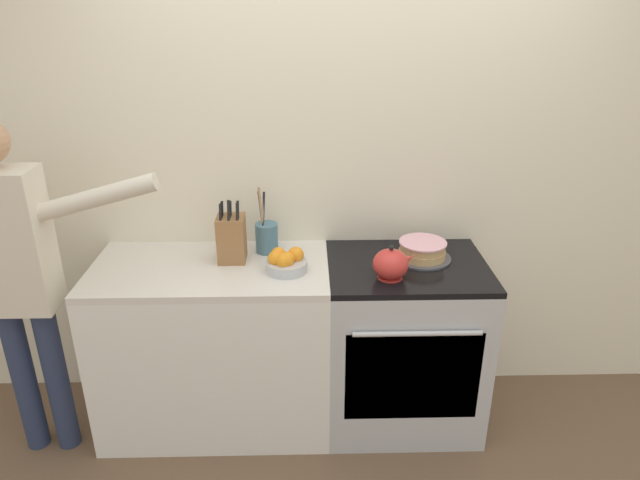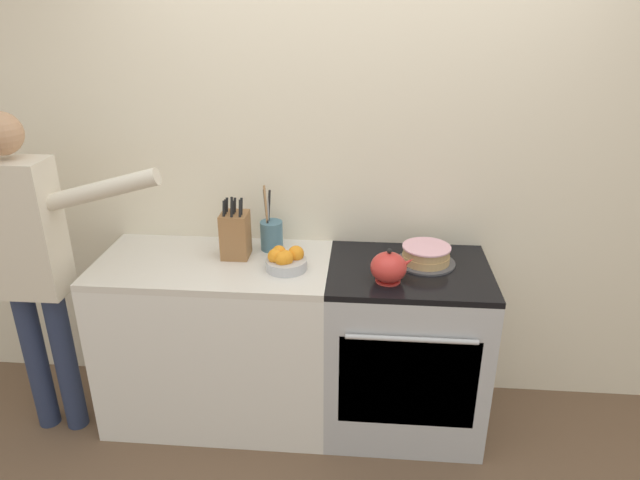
{
  "view_description": "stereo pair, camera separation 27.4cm",
  "coord_description": "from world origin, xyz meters",
  "px_view_note": "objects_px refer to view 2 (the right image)",
  "views": [
    {
      "loc": [
        -0.21,
        -2.24,
        2.15
      ],
      "look_at": [
        -0.14,
        0.28,
        1.07
      ],
      "focal_mm": 32.0,
      "sensor_mm": 36.0,
      "label": 1
    },
    {
      "loc": [
        0.07,
        -2.23,
        2.15
      ],
      "look_at": [
        -0.14,
        0.28,
        1.07
      ],
      "focal_mm": 32.0,
      "sensor_mm": 36.0,
      "label": 2
    }
  ],
  "objects_px": {
    "layer_cake": "(426,255)",
    "tea_kettle": "(389,268)",
    "knife_block": "(235,234)",
    "utensil_crock": "(271,234)",
    "stove_range": "(404,348)",
    "fruit_bowl": "(285,260)",
    "person_baker": "(29,254)"
  },
  "relations": [
    {
      "from": "layer_cake",
      "to": "tea_kettle",
      "type": "bearing_deg",
      "value": -132.12
    },
    {
      "from": "knife_block",
      "to": "utensil_crock",
      "type": "distance_m",
      "value": 0.2
    },
    {
      "from": "stove_range",
      "to": "utensil_crock",
      "type": "xyz_separation_m",
      "value": [
        -0.71,
        0.18,
        0.55
      ]
    },
    {
      "from": "tea_kettle",
      "to": "stove_range",
      "type": "bearing_deg",
      "value": 52.69
    },
    {
      "from": "stove_range",
      "to": "fruit_bowl",
      "type": "xyz_separation_m",
      "value": [
        -0.61,
        -0.05,
        0.51
      ]
    },
    {
      "from": "utensil_crock",
      "to": "person_baker",
      "type": "height_order",
      "value": "person_baker"
    },
    {
      "from": "tea_kettle",
      "to": "utensil_crock",
      "type": "height_order",
      "value": "utensil_crock"
    },
    {
      "from": "tea_kettle",
      "to": "knife_block",
      "type": "relative_size",
      "value": 0.62
    },
    {
      "from": "fruit_bowl",
      "to": "utensil_crock",
      "type": "bearing_deg",
      "value": 114.42
    },
    {
      "from": "layer_cake",
      "to": "tea_kettle",
      "type": "height_order",
      "value": "tea_kettle"
    },
    {
      "from": "stove_range",
      "to": "utensil_crock",
      "type": "bearing_deg",
      "value": 165.89
    },
    {
      "from": "stove_range",
      "to": "knife_block",
      "type": "height_order",
      "value": "knife_block"
    },
    {
      "from": "fruit_bowl",
      "to": "person_baker",
      "type": "relative_size",
      "value": 0.12
    },
    {
      "from": "knife_block",
      "to": "person_baker",
      "type": "xyz_separation_m",
      "value": [
        -0.94,
        -0.27,
        -0.02
      ]
    },
    {
      "from": "knife_block",
      "to": "utensil_crock",
      "type": "relative_size",
      "value": 0.95
    },
    {
      "from": "knife_block",
      "to": "utensil_crock",
      "type": "xyz_separation_m",
      "value": [
        0.17,
        0.1,
        -0.04
      ]
    },
    {
      "from": "layer_cake",
      "to": "knife_block",
      "type": "bearing_deg",
      "value": 179.61
    },
    {
      "from": "knife_block",
      "to": "fruit_bowl",
      "type": "distance_m",
      "value": 0.31
    },
    {
      "from": "stove_range",
      "to": "knife_block",
      "type": "relative_size",
      "value": 2.77
    },
    {
      "from": "utensil_crock",
      "to": "tea_kettle",
      "type": "bearing_deg",
      "value": -27.96
    },
    {
      "from": "knife_block",
      "to": "fruit_bowl",
      "type": "relative_size",
      "value": 1.65
    },
    {
      "from": "stove_range",
      "to": "knife_block",
      "type": "xyz_separation_m",
      "value": [
        -0.88,
        0.08,
        0.58
      ]
    },
    {
      "from": "tea_kettle",
      "to": "fruit_bowl",
      "type": "xyz_separation_m",
      "value": [
        -0.5,
        0.09,
        -0.02
      ]
    },
    {
      "from": "tea_kettle",
      "to": "fruit_bowl",
      "type": "bearing_deg",
      "value": 170.06
    },
    {
      "from": "layer_cake",
      "to": "tea_kettle",
      "type": "xyz_separation_m",
      "value": [
        -0.19,
        -0.21,
        0.03
      ]
    },
    {
      "from": "tea_kettle",
      "to": "person_baker",
      "type": "height_order",
      "value": "person_baker"
    },
    {
      "from": "fruit_bowl",
      "to": "person_baker",
      "type": "xyz_separation_m",
      "value": [
        -1.22,
        -0.14,
        0.05
      ]
    },
    {
      "from": "layer_cake",
      "to": "tea_kettle",
      "type": "distance_m",
      "value": 0.29
    },
    {
      "from": "knife_block",
      "to": "utensil_crock",
      "type": "height_order",
      "value": "utensil_crock"
    },
    {
      "from": "layer_cake",
      "to": "person_baker",
      "type": "height_order",
      "value": "person_baker"
    },
    {
      "from": "stove_range",
      "to": "layer_cake",
      "type": "bearing_deg",
      "value": 39.86
    },
    {
      "from": "layer_cake",
      "to": "knife_block",
      "type": "relative_size",
      "value": 0.89
    }
  ]
}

